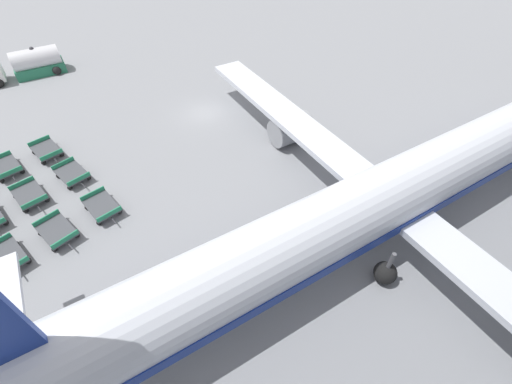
{
  "coord_description": "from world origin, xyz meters",
  "views": [
    {
      "loc": [
        25.68,
        -12.02,
        17.45
      ],
      "look_at": [
        12.48,
        -2.83,
        1.37
      ],
      "focal_mm": 24.0,
      "sensor_mm": 36.0,
      "label": 1
    }
  ],
  "objects_px": {
    "baggage_dolly_row_near_col_c": "(7,257)",
    "baggage_dolly_row_mid_b_col_b": "(72,174)",
    "airplane": "(408,187)",
    "baggage_dolly_row_mid_a_col_c": "(57,231)",
    "baggage_dolly_row_mid_b_col_c": "(102,206)",
    "baggage_dolly_row_mid_a_col_b": "(30,195)",
    "baggage_dolly_row_mid_a_col_a": "(6,167)",
    "fuel_tanker_primary": "(28,65)",
    "baggage_dolly_row_mid_b_col_a": "(47,150)"
  },
  "relations": [
    {
      "from": "baggage_dolly_row_near_col_c",
      "to": "baggage_dolly_row_mid_b_col_b",
      "type": "bearing_deg",
      "value": 136.98
    },
    {
      "from": "airplane",
      "to": "baggage_dolly_row_mid_a_col_c",
      "type": "height_order",
      "value": "airplane"
    },
    {
      "from": "baggage_dolly_row_mid_a_col_c",
      "to": "baggage_dolly_row_mid_b_col_c",
      "type": "bearing_deg",
      "value": 99.81
    },
    {
      "from": "baggage_dolly_row_near_col_c",
      "to": "baggage_dolly_row_mid_a_col_b",
      "type": "bearing_deg",
      "value": 156.79
    },
    {
      "from": "baggage_dolly_row_mid_a_col_c",
      "to": "baggage_dolly_row_mid_b_col_c",
      "type": "height_order",
      "value": "same"
    },
    {
      "from": "airplane",
      "to": "baggage_dolly_row_mid_a_col_a",
      "type": "bearing_deg",
      "value": -134.84
    },
    {
      "from": "baggage_dolly_row_mid_a_col_c",
      "to": "baggage_dolly_row_mid_b_col_c",
      "type": "relative_size",
      "value": 1.01
    },
    {
      "from": "airplane",
      "to": "baggage_dolly_row_mid_b_col_b",
      "type": "xyz_separation_m",
      "value": [
        -16.44,
        -16.27,
        -2.74
      ]
    },
    {
      "from": "airplane",
      "to": "fuel_tanker_primary",
      "type": "distance_m",
      "value": 39.57
    },
    {
      "from": "airplane",
      "to": "fuel_tanker_primary",
      "type": "bearing_deg",
      "value": -156.74
    },
    {
      "from": "baggage_dolly_row_mid_a_col_b",
      "to": "baggage_dolly_row_mid_b_col_a",
      "type": "xyz_separation_m",
      "value": [
        -4.69,
        2.05,
        0.0
      ]
    },
    {
      "from": "baggage_dolly_row_mid_b_col_a",
      "to": "baggage_dolly_row_mid_b_col_b",
      "type": "relative_size",
      "value": 1.0
    },
    {
      "from": "baggage_dolly_row_mid_b_col_b",
      "to": "baggage_dolly_row_mid_a_col_c",
      "type": "bearing_deg",
      "value": -23.1
    },
    {
      "from": "baggage_dolly_row_mid_a_col_a",
      "to": "baggage_dolly_row_mid_b_col_a",
      "type": "bearing_deg",
      "value": 98.64
    },
    {
      "from": "baggage_dolly_row_mid_b_col_a",
      "to": "baggage_dolly_row_mid_b_col_c",
      "type": "bearing_deg",
      "value": 11.54
    },
    {
      "from": "baggage_dolly_row_mid_b_col_b",
      "to": "baggage_dolly_row_mid_b_col_c",
      "type": "xyz_separation_m",
      "value": [
        4.57,
        0.81,
        0.0
      ]
    },
    {
      "from": "baggage_dolly_row_near_col_c",
      "to": "baggage_dolly_row_mid_b_col_a",
      "type": "bearing_deg",
      "value": 156.61
    },
    {
      "from": "baggage_dolly_row_mid_b_col_b",
      "to": "baggage_dolly_row_mid_b_col_c",
      "type": "relative_size",
      "value": 1.01
    },
    {
      "from": "baggage_dolly_row_mid_a_col_c",
      "to": "baggage_dolly_row_mid_b_col_b",
      "type": "relative_size",
      "value": 1.0
    },
    {
      "from": "baggage_dolly_row_near_col_c",
      "to": "baggage_dolly_row_mid_a_col_c",
      "type": "bearing_deg",
      "value": 96.71
    },
    {
      "from": "baggage_dolly_row_mid_b_col_a",
      "to": "baggage_dolly_row_mid_a_col_c",
      "type": "bearing_deg",
      "value": -7.57
    },
    {
      "from": "airplane",
      "to": "baggage_dolly_row_mid_b_col_c",
      "type": "bearing_deg",
      "value": -127.53
    },
    {
      "from": "fuel_tanker_primary",
      "to": "baggage_dolly_row_mid_b_col_b",
      "type": "relative_size",
      "value": 2.31
    },
    {
      "from": "fuel_tanker_primary",
      "to": "baggage_dolly_row_mid_a_col_a",
      "type": "distance_m",
      "value": 16.89
    },
    {
      "from": "baggage_dolly_row_near_col_c",
      "to": "baggage_dolly_row_mid_b_col_a",
      "type": "xyz_separation_m",
      "value": [
        -9.5,
        4.11,
        0.0
      ]
    },
    {
      "from": "baggage_dolly_row_mid_a_col_b",
      "to": "baggage_dolly_row_mid_a_col_c",
      "type": "relative_size",
      "value": 1.0
    },
    {
      "from": "baggage_dolly_row_mid_b_col_b",
      "to": "baggage_dolly_row_mid_a_col_b",
      "type": "bearing_deg",
      "value": -78.42
    },
    {
      "from": "baggage_dolly_row_mid_a_col_b",
      "to": "fuel_tanker_primary",
      "type": "bearing_deg",
      "value": 169.86
    },
    {
      "from": "airplane",
      "to": "fuel_tanker_primary",
      "type": "height_order",
      "value": "airplane"
    },
    {
      "from": "airplane",
      "to": "baggage_dolly_row_mid_a_col_b",
      "type": "xyz_separation_m",
      "value": [
        -15.83,
        -19.27,
        -2.74
      ]
    },
    {
      "from": "baggage_dolly_row_mid_a_col_b",
      "to": "baggage_dolly_row_mid_b_col_b",
      "type": "relative_size",
      "value": 1.0
    },
    {
      "from": "baggage_dolly_row_near_col_c",
      "to": "baggage_dolly_row_mid_a_col_a",
      "type": "relative_size",
      "value": 1.0
    },
    {
      "from": "baggage_dolly_row_mid_a_col_b",
      "to": "baggage_dolly_row_near_col_c",
      "type": "bearing_deg",
      "value": -23.21
    },
    {
      "from": "baggage_dolly_row_mid_b_col_a",
      "to": "airplane",
      "type": "bearing_deg",
      "value": 40.01
    },
    {
      "from": "baggage_dolly_row_mid_a_col_a",
      "to": "baggage_dolly_row_mid_b_col_b",
      "type": "xyz_separation_m",
      "value": [
        3.63,
        3.91,
        0.0
      ]
    },
    {
      "from": "baggage_dolly_row_near_col_c",
      "to": "baggage_dolly_row_mid_a_col_c",
      "type": "relative_size",
      "value": 1.0
    },
    {
      "from": "airplane",
      "to": "baggage_dolly_row_mid_b_col_c",
      "type": "xyz_separation_m",
      "value": [
        -11.87,
        -15.46,
        -2.74
      ]
    },
    {
      "from": "baggage_dolly_row_mid_a_col_b",
      "to": "baggage_dolly_row_mid_b_col_c",
      "type": "relative_size",
      "value": 1.0
    },
    {
      "from": "baggage_dolly_row_mid_a_col_c",
      "to": "baggage_dolly_row_mid_b_col_b",
      "type": "xyz_separation_m",
      "value": [
        -5.09,
        2.17,
        0.0
      ]
    },
    {
      "from": "baggage_dolly_row_near_col_c",
      "to": "baggage_dolly_row_mid_b_col_c",
      "type": "distance_m",
      "value": 5.94
    },
    {
      "from": "baggage_dolly_row_mid_a_col_a",
      "to": "baggage_dolly_row_mid_b_col_b",
      "type": "bearing_deg",
      "value": 47.18
    },
    {
      "from": "baggage_dolly_row_near_col_c",
      "to": "airplane",
      "type": "bearing_deg",
      "value": 62.69
    },
    {
      "from": "airplane",
      "to": "baggage_dolly_row_near_col_c",
      "type": "relative_size",
      "value": 13.84
    },
    {
      "from": "fuel_tanker_primary",
      "to": "baggage_dolly_row_mid_a_col_c",
      "type": "distance_m",
      "value": 25.12
    },
    {
      "from": "baggage_dolly_row_mid_a_col_a",
      "to": "baggage_dolly_row_mid_b_col_c",
      "type": "relative_size",
      "value": 1.0
    },
    {
      "from": "fuel_tanker_primary",
      "to": "baggage_dolly_row_mid_a_col_c",
      "type": "xyz_separation_m",
      "value": [
        24.95,
        -2.83,
        -0.74
      ]
    },
    {
      "from": "baggage_dolly_row_mid_a_col_a",
      "to": "baggage_dolly_row_mid_b_col_c",
      "type": "bearing_deg",
      "value": 29.97
    },
    {
      "from": "baggage_dolly_row_mid_b_col_a",
      "to": "baggage_dolly_row_mid_b_col_b",
      "type": "height_order",
      "value": "same"
    },
    {
      "from": "airplane",
      "to": "baggage_dolly_row_mid_b_col_b",
      "type": "relative_size",
      "value": 13.85
    },
    {
      "from": "baggage_dolly_row_mid_b_col_a",
      "to": "baggage_dolly_row_mid_b_col_c",
      "type": "relative_size",
      "value": 1.0
    }
  ]
}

